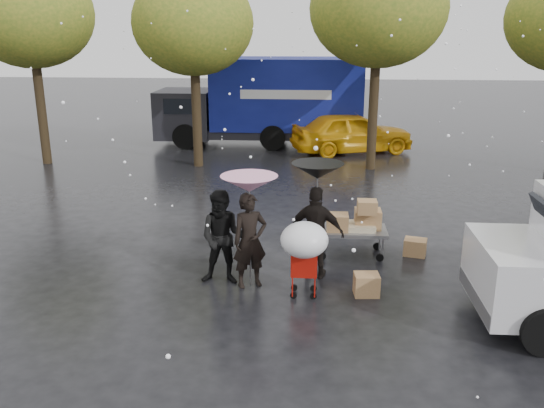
# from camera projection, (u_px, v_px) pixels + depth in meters

# --- Properties ---
(ground) EXTENTS (90.00, 90.00, 0.00)m
(ground) POSITION_uv_depth(u_px,v_px,m) (281.00, 296.00, 10.52)
(ground) COLOR black
(ground) RESTS_ON ground
(person_pink) EXTENTS (0.78, 0.67, 1.81)m
(person_pink) POSITION_uv_depth(u_px,v_px,m) (250.00, 241.00, 10.67)
(person_pink) COLOR black
(person_pink) RESTS_ON ground
(person_middle) EXTENTS (0.90, 0.70, 1.83)m
(person_middle) POSITION_uv_depth(u_px,v_px,m) (223.00, 238.00, 10.80)
(person_middle) COLOR black
(person_middle) RESTS_ON ground
(person_black) EXTENTS (1.14, 0.64, 1.83)m
(person_black) POSITION_uv_depth(u_px,v_px,m) (316.00, 233.00, 11.04)
(person_black) COLOR black
(person_black) RESTS_ON ground
(umbrella_pink) EXTENTS (1.05, 1.05, 2.15)m
(umbrella_pink) POSITION_uv_depth(u_px,v_px,m) (249.00, 184.00, 10.35)
(umbrella_pink) COLOR #4C4C4C
(umbrella_pink) RESTS_ON ground
(umbrella_black) EXTENTS (0.98, 0.98, 2.29)m
(umbrella_black) POSITION_uv_depth(u_px,v_px,m) (318.00, 171.00, 10.67)
(umbrella_black) COLOR #4C4C4C
(umbrella_black) RESTS_ON ground
(vendor_cart) EXTENTS (1.52, 0.80, 1.27)m
(vendor_cart) POSITION_uv_depth(u_px,v_px,m) (355.00, 223.00, 12.18)
(vendor_cart) COLOR slate
(vendor_cart) RESTS_ON ground
(shopping_cart) EXTENTS (0.84, 0.84, 1.46)m
(shopping_cart) POSITION_uv_depth(u_px,v_px,m) (304.00, 244.00, 10.08)
(shopping_cart) COLOR #B2120A
(shopping_cart) RESTS_ON ground
(blue_truck) EXTENTS (8.30, 2.60, 3.50)m
(blue_truck) POSITION_uv_depth(u_px,v_px,m) (267.00, 102.00, 23.39)
(blue_truck) COLOR navy
(blue_truck) RESTS_ON ground
(box_ground_near) EXTENTS (0.48, 0.39, 0.40)m
(box_ground_near) POSITION_uv_depth(u_px,v_px,m) (366.00, 285.00, 10.49)
(box_ground_near) COLOR olive
(box_ground_near) RESTS_ON ground
(box_ground_far) EXTENTS (0.54, 0.46, 0.36)m
(box_ground_far) POSITION_uv_depth(u_px,v_px,m) (415.00, 247.00, 12.33)
(box_ground_far) COLOR olive
(box_ground_far) RESTS_ON ground
(yellow_taxi) EXTENTS (4.99, 3.23, 1.58)m
(yellow_taxi) POSITION_uv_depth(u_px,v_px,m) (352.00, 132.00, 22.16)
(yellow_taxi) COLOR orange
(yellow_taxi) RESTS_ON ground
(tree_row) EXTENTS (21.60, 4.40, 7.12)m
(tree_row) POSITION_uv_depth(u_px,v_px,m) (285.00, 16.00, 18.58)
(tree_row) COLOR black
(tree_row) RESTS_ON ground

